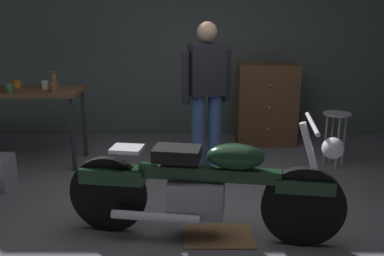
# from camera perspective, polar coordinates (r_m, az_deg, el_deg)

# --- Properties ---
(ground_plane) EXTENTS (12.00, 12.00, 0.00)m
(ground_plane) POSITION_cam_1_polar(r_m,az_deg,el_deg) (3.71, -0.60, -12.65)
(ground_plane) COLOR slate
(back_wall) EXTENTS (8.00, 0.12, 3.10)m
(back_wall) POSITION_cam_1_polar(r_m,az_deg,el_deg) (6.08, -0.34, 13.55)
(back_wall) COLOR #56605B
(back_wall) RESTS_ON ground_plane
(workbench) EXTENTS (1.30, 0.64, 0.90)m
(workbench) POSITION_cam_1_polar(r_m,az_deg,el_deg) (5.21, -21.80, 3.69)
(workbench) COLOR brown
(workbench) RESTS_ON ground_plane
(motorcycle) EXTENTS (2.18, 0.65, 1.00)m
(motorcycle) POSITION_cam_1_polar(r_m,az_deg,el_deg) (3.27, 1.80, -7.90)
(motorcycle) COLOR black
(motorcycle) RESTS_ON ground_plane
(person_standing) EXTENTS (0.55, 0.33, 1.67)m
(person_standing) POSITION_cam_1_polar(r_m,az_deg,el_deg) (4.60, 2.09, 5.13)
(person_standing) COLOR #415E9A
(person_standing) RESTS_ON ground_plane
(shop_stool) EXTENTS (0.32, 0.32, 0.64)m
(shop_stool) POSITION_cam_1_polar(r_m,az_deg,el_deg) (5.11, 19.26, 0.41)
(shop_stool) COLOR #B2B2B7
(shop_stool) RESTS_ON ground_plane
(wooden_dresser) EXTENTS (0.80, 0.47, 1.10)m
(wooden_dresser) POSITION_cam_1_polar(r_m,az_deg,el_deg) (5.79, 10.27, 3.23)
(wooden_dresser) COLOR brown
(wooden_dresser) RESTS_ON ground_plane
(drip_tray) EXTENTS (0.56, 0.40, 0.01)m
(drip_tray) POSITION_cam_1_polar(r_m,az_deg,el_deg) (3.48, 3.75, -14.57)
(drip_tray) COLOR olive
(drip_tray) RESTS_ON ground_plane
(mug_orange_travel) EXTENTS (0.12, 0.09, 0.09)m
(mug_orange_travel) POSITION_cam_1_polar(r_m,az_deg,el_deg) (5.36, -22.90, 5.59)
(mug_orange_travel) COLOR orange
(mug_orange_travel) RESTS_ON workbench
(mug_green_speckled) EXTENTS (0.12, 0.08, 0.10)m
(mug_green_speckled) POSITION_cam_1_polar(r_m,az_deg,el_deg) (5.07, -23.76, 5.08)
(mug_green_speckled) COLOR #3D7F4C
(mug_green_speckled) RESTS_ON workbench
(mug_brown_stoneware) EXTENTS (0.11, 0.08, 0.11)m
(mug_brown_stoneware) POSITION_cam_1_polar(r_m,az_deg,el_deg) (4.91, -18.49, 5.34)
(mug_brown_stoneware) COLOR brown
(mug_brown_stoneware) RESTS_ON workbench
(mug_white_ceramic) EXTENTS (0.12, 0.09, 0.10)m
(mug_white_ceramic) POSITION_cam_1_polar(r_m,az_deg,el_deg) (5.13, -19.48, 5.60)
(mug_white_ceramic) COLOR white
(mug_white_ceramic) RESTS_ON workbench
(bottle) EXTENTS (0.06, 0.06, 0.24)m
(bottle) POSITION_cam_1_polar(r_m,az_deg,el_deg) (5.04, -18.37, 6.09)
(bottle) COLOR olive
(bottle) RESTS_ON workbench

